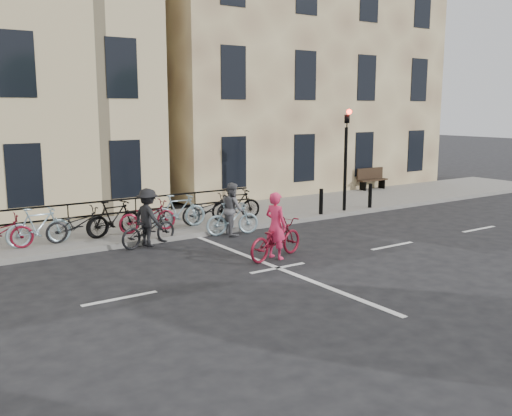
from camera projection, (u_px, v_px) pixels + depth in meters
ground at (278, 268)px, 13.84m from camera, size 120.00×120.00×0.00m
sidewalk at (44, 240)px, 16.50m from camera, size 46.00×4.00×0.15m
building_east at (270, 61)px, 28.34m from camera, size 14.00×10.00×12.00m
traffic_light at (346, 147)px, 20.38m from camera, size 0.18×0.30×3.90m
bollard_east at (321, 201)px, 19.96m from camera, size 0.14×0.14×0.90m
bollard_west at (370, 196)px, 21.29m from camera, size 0.14×0.14×0.90m
bench at (371, 178)px, 26.10m from camera, size 1.60×0.41×0.97m
parked_bikes at (94, 221)px, 16.27m from camera, size 11.45×1.23×1.05m
cyclist_pink at (276, 236)px, 14.65m from camera, size 2.05×1.15×1.73m
cyclist_grey at (232, 214)px, 17.35m from camera, size 1.73×0.90×1.62m
cyclist_dark at (148, 223)px, 15.97m from camera, size 1.94×1.18×1.63m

